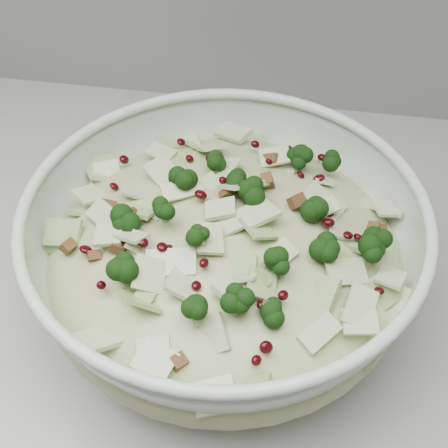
# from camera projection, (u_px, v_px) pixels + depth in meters

# --- Properties ---
(mixing_bowl) EXTENTS (0.47, 0.47, 0.15)m
(mixing_bowl) POSITION_uv_depth(u_px,v_px,m) (225.00, 258.00, 0.59)
(mixing_bowl) COLOR silver
(mixing_bowl) RESTS_ON counter
(salad) EXTENTS (0.48, 0.48, 0.15)m
(salad) POSITION_uv_depth(u_px,v_px,m) (225.00, 242.00, 0.58)
(salad) COLOR #B9C385
(salad) RESTS_ON mixing_bowl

